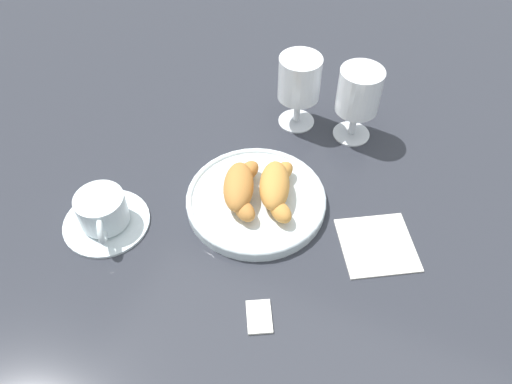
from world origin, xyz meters
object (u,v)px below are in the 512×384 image
croissant_large (241,187)px  pastry_plate (256,200)px  sugar_packet (259,316)px  folded_napkin (377,244)px  croissant_small (275,188)px  juice_glass_left (299,82)px  juice_glass_right (359,94)px  coffee_cup_near (103,213)px

croissant_large → pastry_plate: bearing=112.0°
sugar_packet → folded_napkin: (-0.18, 0.12, -0.00)m
croissant_small → pastry_plate: bearing=-68.3°
pastry_plate → sugar_packet: size_ratio=4.54×
croissant_large → juice_glass_left: bearing=177.1°
croissant_small → sugar_packet: (0.20, 0.06, -0.04)m
croissant_large → sugar_packet: 0.21m
croissant_large → juice_glass_right: juice_glass_right is taller
coffee_cup_near → juice_glass_right: juice_glass_right is taller
croissant_large → coffee_cup_near: 0.22m
croissant_large → juice_glass_right: (-0.24, 0.12, 0.05)m
folded_napkin → pastry_plate: bearing=-90.7°
coffee_cup_near → sugar_packet: 0.29m
croissant_large → juice_glass_right: 0.27m
croissant_large → sugar_packet: croissant_large is taller
pastry_plate → croissant_large: bearing=-68.0°
juice_glass_left → croissant_small: bearing=10.8°
pastry_plate → sugar_packet: pastry_plate is taller
croissant_small → folded_napkin: (0.01, 0.17, -0.04)m
juice_glass_left → juice_glass_right: size_ratio=1.00×
croissant_large → juice_glass_right: size_ratio=0.91×
coffee_cup_near → juice_glass_right: size_ratio=0.97×
juice_glass_left → sugar_packet: juice_glass_left is taller
sugar_packet → juice_glass_left: bearing=165.5°
croissant_large → coffee_cup_near: (0.12, -0.18, -0.01)m
pastry_plate → folded_napkin: bearing=89.3°
croissant_small → folded_napkin: 0.18m
pastry_plate → croissant_small: bearing=111.7°
coffee_cup_near → folded_napkin: 0.42m
juice_glass_right → sugar_packet: juice_glass_right is taller
pastry_plate → folded_napkin: pastry_plate is taller
juice_glass_left → sugar_packet: 0.42m
croissant_large → juice_glass_left: juice_glass_left is taller
sugar_packet → folded_napkin: size_ratio=0.45×
sugar_packet → croissant_large: bearing=-176.5°
coffee_cup_near → sugar_packet: bearing=79.4°
pastry_plate → sugar_packet: 0.20m
coffee_cup_near → sugar_packet: (0.05, 0.29, -0.02)m
juice_glass_left → sugar_packet: (0.40, 0.10, -0.09)m
coffee_cup_near → sugar_packet: coffee_cup_near is taller
pastry_plate → folded_napkin: size_ratio=2.06×
croissant_small → juice_glass_left: 0.22m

